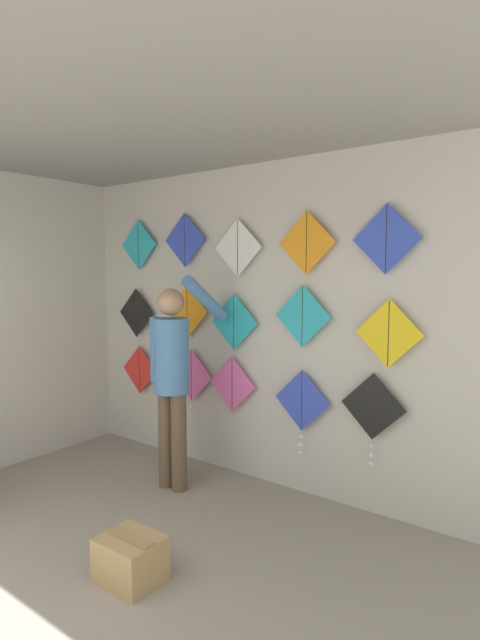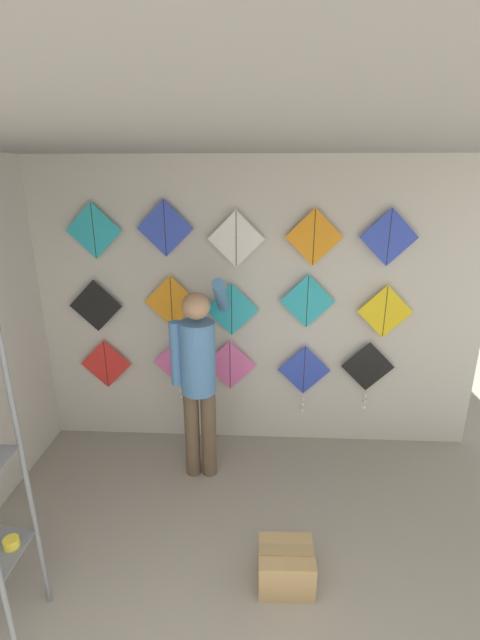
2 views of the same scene
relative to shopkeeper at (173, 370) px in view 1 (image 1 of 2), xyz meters
name	(u,v)px [view 1 (image 1 of 2)]	position (x,y,z in m)	size (l,w,h in m)	color
back_panel	(245,324)	(0.30, 0.62, 0.36)	(4.64, 0.06, 2.80)	beige
ceiling_slab	(89,118)	(0.30, -1.01, 1.78)	(4.64, 4.01, 0.04)	gray
shopkeeper	(173,370)	(0.00, 0.00, 0.00)	(0.47, 0.64, 1.85)	brown
cardboard_box	(130,559)	(0.72, -1.11, -0.90)	(0.37, 0.32, 0.28)	tan
kite_0	(140,370)	(-1.02, 0.53, -0.21)	(0.51, 0.01, 0.51)	red
kite_1	(191,378)	(-0.27, 0.53, -0.20)	(0.51, 0.04, 0.65)	pink
kite_2	(232,384)	(0.23, 0.53, -0.19)	(0.51, 0.01, 0.51)	pink
kite_3	(302,406)	(0.96, 0.53, -0.27)	(0.51, 0.04, 0.72)	blue
kite_4	(373,412)	(1.57, 0.53, -0.22)	(0.51, 0.04, 0.72)	black
kite_5	(136,313)	(-1.05, 0.53, 0.40)	(0.51, 0.01, 0.51)	black
kite_6	(187,311)	(-0.32, 0.53, 0.45)	(0.51, 0.01, 0.51)	orange
kite_7	(234,322)	(0.25, 0.53, 0.38)	(0.51, 0.01, 0.51)	#28B2C6
kite_8	(302,316)	(0.95, 0.53, 0.47)	(0.51, 0.01, 0.51)	#28B2C6
kite_9	(389,334)	(1.68, 0.53, 0.38)	(0.51, 0.01, 0.51)	yellow
kite_10	(139,245)	(-1.00, 0.53, 1.11)	(0.51, 0.01, 0.51)	#28B2C6
kite_11	(185,240)	(-0.34, 0.53, 1.13)	(0.51, 0.01, 0.51)	blue
kite_12	(238,248)	(0.29, 0.53, 1.04)	(0.51, 0.01, 0.51)	white
kite_13	(307,243)	(0.98, 0.53, 1.06)	(0.51, 0.01, 0.51)	orange
kite_14	(386,239)	(1.64, 0.53, 1.07)	(0.51, 0.01, 0.51)	blue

